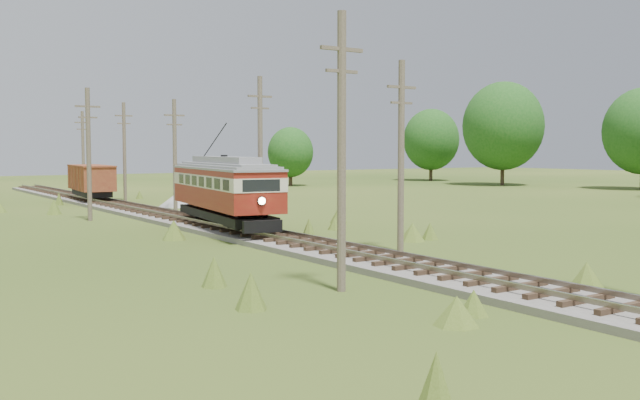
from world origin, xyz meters
TOP-DOWN VIEW (x-y plane):
  - railbed_main at (0.00, 34.00)m, footprint 3.60×96.00m
  - streetcar at (-0.00, 29.33)m, footprint 4.54×12.25m
  - gondola at (0.00, 55.72)m, footprint 3.40×8.45m
  - gravel_pile at (4.85, 47.60)m, footprint 3.28×3.48m
  - utility_pole_r_2 at (3.30, 18.00)m, footprint 1.60×0.30m
  - utility_pole_r_3 at (3.20, 31.00)m, footprint 1.60×0.30m
  - utility_pole_r_4 at (3.00, 44.00)m, footprint 1.60×0.30m
  - utility_pole_r_5 at (3.40, 57.00)m, footprint 1.60×0.30m
  - utility_pole_r_6 at (3.20, 70.00)m, footprint 1.60×0.30m
  - utility_pole_l_a at (-4.20, 12.00)m, footprint 1.60×0.30m
  - utility_pole_l_b at (-4.50, 40.00)m, footprint 1.60×0.30m
  - tree_right_4 at (54.00, 58.00)m, footprint 10.50×10.50m
  - tree_right_5 at (56.00, 74.00)m, footprint 8.40×8.40m
  - tree_mid_b at (30.00, 72.00)m, footprint 5.88×5.88m

SIDE VIEW (x-z plane):
  - railbed_main at x=0.00m, z-range -0.09..0.48m
  - gravel_pile at x=4.85m, z-range -0.04..1.16m
  - gondola at x=0.00m, z-range 0.67..3.41m
  - streetcar at x=0.00m, z-range -0.18..5.36m
  - utility_pole_r_4 at x=3.00m, z-range 0.12..8.52m
  - tree_mid_b at x=30.00m, z-range 0.54..8.12m
  - utility_pole_r_2 at x=3.30m, z-range 0.12..8.72m
  - utility_pole_l_b at x=-4.50m, z-range 0.12..8.72m
  - utility_pole_r_6 at x=3.20m, z-range 0.12..8.82m
  - utility_pole_r_5 at x=3.40m, z-range 0.13..9.03m
  - utility_pole_r_3 at x=3.20m, z-range 0.13..9.13m
  - utility_pole_l_a at x=-4.20m, z-range 0.13..9.13m
  - tree_right_5 at x=56.00m, z-range 0.78..11.60m
  - tree_right_4 at x=54.00m, z-range 0.98..14.51m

